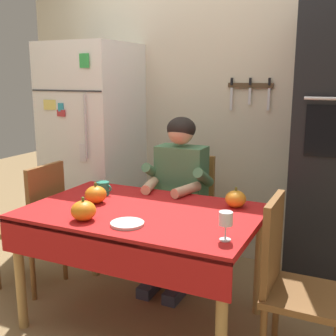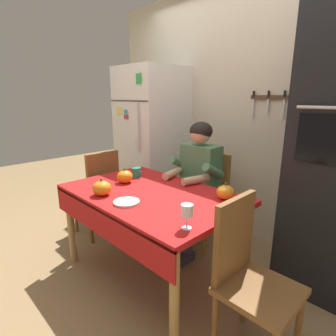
{
  "view_description": "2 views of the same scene",
  "coord_description": "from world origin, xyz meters",
  "px_view_note": "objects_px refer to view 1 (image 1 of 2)",
  "views": [
    {
      "loc": [
        1.18,
        -2.03,
        1.53
      ],
      "look_at": [
        0.13,
        0.18,
        0.99
      ],
      "focal_mm": 44.93,
      "sensor_mm": 36.0,
      "label": 1
    },
    {
      "loc": [
        1.52,
        -1.21,
        1.47
      ],
      "look_at": [
        0.1,
        0.19,
        0.94
      ],
      "focal_mm": 28.79,
      "sensor_mm": 36.0,
      "label": 2
    }
  ],
  "objects_px": {
    "refrigerator": "(94,150)",
    "wine_glass": "(226,220)",
    "seated_person": "(178,187)",
    "pumpkin_medium": "(236,199)",
    "coffee_mug": "(103,188)",
    "pumpkin_small": "(83,211)",
    "chair_behind_person": "(187,209)",
    "serving_tray": "(127,224)",
    "chair_right_side": "(290,279)",
    "dining_table": "(141,224)",
    "pumpkin_large": "(96,195)",
    "chair_left_side": "(37,221)"
  },
  "relations": [
    {
      "from": "pumpkin_large",
      "to": "refrigerator",
      "type": "bearing_deg",
      "value": 125.48
    },
    {
      "from": "seated_person",
      "to": "coffee_mug",
      "type": "relative_size",
      "value": 10.74
    },
    {
      "from": "chair_left_side",
      "to": "dining_table",
      "type": "bearing_deg",
      "value": -5.33
    },
    {
      "from": "refrigerator",
      "to": "pumpkin_large",
      "type": "height_order",
      "value": "refrigerator"
    },
    {
      "from": "chair_right_side",
      "to": "chair_left_side",
      "type": "xyz_separation_m",
      "value": [
        -1.8,
        0.13,
        0.0
      ]
    },
    {
      "from": "refrigerator",
      "to": "dining_table",
      "type": "relative_size",
      "value": 1.29
    },
    {
      "from": "pumpkin_small",
      "to": "serving_tray",
      "type": "height_order",
      "value": "pumpkin_small"
    },
    {
      "from": "seated_person",
      "to": "chair_behind_person",
      "type": "bearing_deg",
      "value": 90.0
    },
    {
      "from": "chair_behind_person",
      "to": "chair_left_side",
      "type": "relative_size",
      "value": 1.0
    },
    {
      "from": "coffee_mug",
      "to": "pumpkin_medium",
      "type": "relative_size",
      "value": 0.91
    },
    {
      "from": "chair_left_side",
      "to": "coffee_mug",
      "type": "relative_size",
      "value": 8.02
    },
    {
      "from": "dining_table",
      "to": "pumpkin_medium",
      "type": "distance_m",
      "value": 0.6
    },
    {
      "from": "wine_glass",
      "to": "pumpkin_small",
      "type": "height_order",
      "value": "wine_glass"
    },
    {
      "from": "seated_person",
      "to": "pumpkin_small",
      "type": "distance_m",
      "value": 0.91
    },
    {
      "from": "dining_table",
      "to": "pumpkin_small",
      "type": "relative_size",
      "value": 9.91
    },
    {
      "from": "chair_behind_person",
      "to": "serving_tray",
      "type": "distance_m",
      "value": 1.07
    },
    {
      "from": "refrigerator",
      "to": "seated_person",
      "type": "height_order",
      "value": "refrigerator"
    },
    {
      "from": "chair_right_side",
      "to": "serving_tray",
      "type": "relative_size",
      "value": 5.03
    },
    {
      "from": "chair_behind_person",
      "to": "seated_person",
      "type": "bearing_deg",
      "value": -90.0
    },
    {
      "from": "coffee_mug",
      "to": "pumpkin_large",
      "type": "height_order",
      "value": "pumpkin_large"
    },
    {
      "from": "dining_table",
      "to": "coffee_mug",
      "type": "xyz_separation_m",
      "value": [
        -0.4,
        0.19,
        0.13
      ]
    },
    {
      "from": "chair_behind_person",
      "to": "chair_right_side",
      "type": "xyz_separation_m",
      "value": [
        0.92,
        -0.84,
        0.0
      ]
    },
    {
      "from": "seated_person",
      "to": "chair_left_side",
      "type": "bearing_deg",
      "value": -149.37
    },
    {
      "from": "coffee_mug",
      "to": "serving_tray",
      "type": "relative_size",
      "value": 0.63
    },
    {
      "from": "chair_behind_person",
      "to": "pumpkin_large",
      "type": "xyz_separation_m",
      "value": [
        -0.31,
        -0.78,
        0.28
      ]
    },
    {
      "from": "chair_right_side",
      "to": "chair_left_side",
      "type": "relative_size",
      "value": 1.0
    },
    {
      "from": "dining_table",
      "to": "seated_person",
      "type": "distance_m",
      "value": 0.61
    },
    {
      "from": "seated_person",
      "to": "serving_tray",
      "type": "height_order",
      "value": "seated_person"
    },
    {
      "from": "seated_person",
      "to": "pumpkin_medium",
      "type": "distance_m",
      "value": 0.6
    },
    {
      "from": "refrigerator",
      "to": "serving_tray",
      "type": "distance_m",
      "value": 1.52
    },
    {
      "from": "refrigerator",
      "to": "dining_table",
      "type": "height_order",
      "value": "refrigerator"
    },
    {
      "from": "seated_person",
      "to": "pumpkin_medium",
      "type": "xyz_separation_m",
      "value": [
        0.52,
        -0.29,
        0.06
      ]
    },
    {
      "from": "chair_behind_person",
      "to": "pumpkin_medium",
      "type": "height_order",
      "value": "chair_behind_person"
    },
    {
      "from": "coffee_mug",
      "to": "serving_tray",
      "type": "height_order",
      "value": "coffee_mug"
    },
    {
      "from": "seated_person",
      "to": "coffee_mug",
      "type": "xyz_separation_m",
      "value": [
        -0.37,
        -0.41,
        0.05
      ]
    },
    {
      "from": "wine_glass",
      "to": "seated_person",
      "type": "bearing_deg",
      "value": 126.89
    },
    {
      "from": "refrigerator",
      "to": "pumpkin_medium",
      "type": "xyz_separation_m",
      "value": [
        1.45,
        -0.57,
        -0.11
      ]
    },
    {
      "from": "coffee_mug",
      "to": "pumpkin_small",
      "type": "relative_size",
      "value": 0.82
    },
    {
      "from": "coffee_mug",
      "to": "pumpkin_large",
      "type": "xyz_separation_m",
      "value": [
        0.06,
        -0.18,
        0.01
      ]
    },
    {
      "from": "wine_glass",
      "to": "pumpkin_medium",
      "type": "bearing_deg",
      "value": 101.16
    },
    {
      "from": "wine_glass",
      "to": "dining_table",
      "type": "bearing_deg",
      "value": 159.0
    },
    {
      "from": "seated_person",
      "to": "chair_right_side",
      "type": "bearing_deg",
      "value": -34.99
    },
    {
      "from": "chair_behind_person",
      "to": "pumpkin_large",
      "type": "distance_m",
      "value": 0.88
    },
    {
      "from": "refrigerator",
      "to": "chair_right_side",
      "type": "height_order",
      "value": "refrigerator"
    },
    {
      "from": "refrigerator",
      "to": "seated_person",
      "type": "bearing_deg",
      "value": -16.77
    },
    {
      "from": "chair_right_side",
      "to": "serving_tray",
      "type": "bearing_deg",
      "value": -166.14
    },
    {
      "from": "coffee_mug",
      "to": "wine_glass",
      "type": "height_order",
      "value": "wine_glass"
    },
    {
      "from": "refrigerator",
      "to": "chair_behind_person",
      "type": "height_order",
      "value": "refrigerator"
    },
    {
      "from": "chair_behind_person",
      "to": "chair_left_side",
      "type": "distance_m",
      "value": 1.13
    },
    {
      "from": "refrigerator",
      "to": "wine_glass",
      "type": "distance_m",
      "value": 1.91
    }
  ]
}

